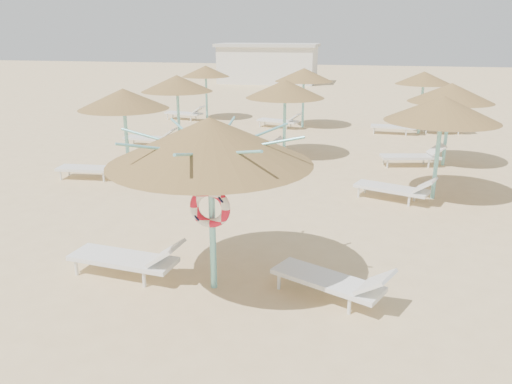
# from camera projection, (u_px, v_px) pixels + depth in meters

# --- Properties ---
(ground) EXTENTS (120.00, 120.00, 0.00)m
(ground) POSITION_uv_depth(u_px,v_px,m) (216.00, 277.00, 9.09)
(ground) COLOR #E0BF89
(ground) RESTS_ON ground
(main_palapa) EXTENTS (3.33, 3.33, 2.99)m
(main_palapa) POSITION_uv_depth(u_px,v_px,m) (210.00, 141.00, 7.93)
(main_palapa) COLOR #7BD6D6
(main_palapa) RESTS_ON ground
(lounger_main_a) EXTENTS (2.19, 0.86, 0.78)m
(lounger_main_a) POSITION_uv_depth(u_px,v_px,m) (130.00, 258.00, 8.99)
(lounger_main_a) COLOR white
(lounger_main_a) RESTS_ON ground
(lounger_main_b) EXTENTS (2.10, 1.39, 0.74)m
(lounger_main_b) POSITION_uv_depth(u_px,v_px,m) (334.00, 281.00, 8.22)
(lounger_main_b) COLOR white
(lounger_main_b) RESTS_ON ground
(palapa_field) EXTENTS (18.47, 13.94, 2.72)m
(palapa_field) POSITION_uv_depth(u_px,v_px,m) (335.00, 91.00, 16.86)
(palapa_field) COLOR #7BD6D6
(palapa_field) RESTS_ON ground
(service_hut) EXTENTS (8.40, 4.40, 3.25)m
(service_hut) POSITION_uv_depth(u_px,v_px,m) (268.00, 63.00, 42.33)
(service_hut) COLOR silver
(service_hut) RESTS_ON ground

